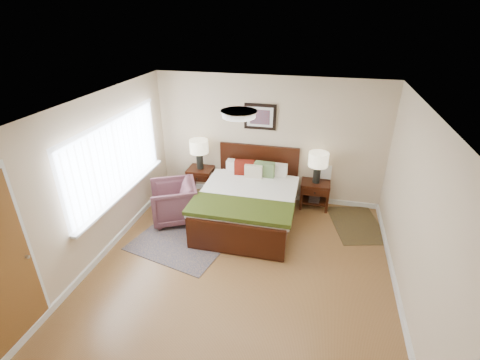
{
  "coord_description": "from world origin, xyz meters",
  "views": [
    {
      "loc": [
        0.94,
        -3.92,
        3.59
      ],
      "look_at": [
        -0.23,
        1.05,
        1.05
      ],
      "focal_mm": 26.0,
      "sensor_mm": 36.0,
      "label": 1
    }
  ],
  "objects_px": {
    "armchair": "(174,202)",
    "rug_persian": "(196,228)",
    "nightstand_right": "(315,192)",
    "lamp_left": "(199,149)",
    "nightstand_left": "(200,174)",
    "bed": "(248,196)",
    "lamp_right": "(318,162)"
  },
  "relations": [
    {
      "from": "bed",
      "to": "nightstand_right",
      "type": "height_order",
      "value": "bed"
    },
    {
      "from": "nightstand_right",
      "to": "lamp_right",
      "type": "xyz_separation_m",
      "value": [
        0.0,
        0.01,
        0.65
      ]
    },
    {
      "from": "nightstand_right",
      "to": "rug_persian",
      "type": "relative_size",
      "value": 0.26
    },
    {
      "from": "nightstand_left",
      "to": "lamp_right",
      "type": "xyz_separation_m",
      "value": [
        2.37,
        0.02,
        0.51
      ]
    },
    {
      "from": "armchair",
      "to": "rug_persian",
      "type": "distance_m",
      "value": 0.64
    },
    {
      "from": "nightstand_right",
      "to": "lamp_left",
      "type": "bearing_deg",
      "value": 179.7
    },
    {
      "from": "bed",
      "to": "lamp_right",
      "type": "relative_size",
      "value": 3.42
    },
    {
      "from": "lamp_left",
      "to": "lamp_right",
      "type": "height_order",
      "value": "lamp_left"
    },
    {
      "from": "nightstand_right",
      "to": "lamp_left",
      "type": "height_order",
      "value": "lamp_left"
    },
    {
      "from": "nightstand_left",
      "to": "rug_persian",
      "type": "xyz_separation_m",
      "value": [
        0.32,
        -1.25,
        -0.47
      ]
    },
    {
      "from": "nightstand_left",
      "to": "nightstand_right",
      "type": "height_order",
      "value": "nightstand_left"
    },
    {
      "from": "armchair",
      "to": "rug_persian",
      "type": "xyz_separation_m",
      "value": [
        0.48,
        -0.21,
        -0.37
      ]
    },
    {
      "from": "rug_persian",
      "to": "lamp_left",
      "type": "bearing_deg",
      "value": 117.72
    },
    {
      "from": "lamp_left",
      "to": "lamp_right",
      "type": "distance_m",
      "value": 2.37
    },
    {
      "from": "nightstand_left",
      "to": "lamp_left",
      "type": "height_order",
      "value": "lamp_left"
    },
    {
      "from": "armchair",
      "to": "lamp_left",
      "type": "bearing_deg",
      "value": 145.0
    },
    {
      "from": "lamp_right",
      "to": "armchair",
      "type": "distance_m",
      "value": 2.8
    },
    {
      "from": "lamp_right",
      "to": "rug_persian",
      "type": "height_order",
      "value": "lamp_right"
    },
    {
      "from": "bed",
      "to": "lamp_right",
      "type": "bearing_deg",
      "value": 34.28
    },
    {
      "from": "bed",
      "to": "rug_persian",
      "type": "xyz_separation_m",
      "value": [
        -0.87,
        -0.47,
        -0.51
      ]
    },
    {
      "from": "lamp_left",
      "to": "lamp_right",
      "type": "bearing_deg",
      "value": 0.0
    },
    {
      "from": "bed",
      "to": "armchair",
      "type": "xyz_separation_m",
      "value": [
        -1.35,
        -0.26,
        -0.15
      ]
    },
    {
      "from": "nightstand_left",
      "to": "rug_persian",
      "type": "bearing_deg",
      "value": -75.53
    },
    {
      "from": "lamp_left",
      "to": "rug_persian",
      "type": "xyz_separation_m",
      "value": [
        0.32,
        -1.27,
        -1.03
      ]
    },
    {
      "from": "nightstand_left",
      "to": "armchair",
      "type": "distance_m",
      "value": 1.06
    },
    {
      "from": "lamp_left",
      "to": "rug_persian",
      "type": "distance_m",
      "value": 1.67
    },
    {
      "from": "lamp_left",
      "to": "armchair",
      "type": "xyz_separation_m",
      "value": [
        -0.16,
        -1.06,
        -0.66
      ]
    },
    {
      "from": "armchair",
      "to": "rug_persian",
      "type": "relative_size",
      "value": 0.38
    },
    {
      "from": "nightstand_left",
      "to": "nightstand_right",
      "type": "relative_size",
      "value": 1.08
    },
    {
      "from": "bed",
      "to": "lamp_left",
      "type": "relative_size",
      "value": 3.42
    },
    {
      "from": "nightstand_right",
      "to": "rug_persian",
      "type": "distance_m",
      "value": 2.42
    },
    {
      "from": "nightstand_right",
      "to": "bed",
      "type": "bearing_deg",
      "value": -146.14
    }
  ]
}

